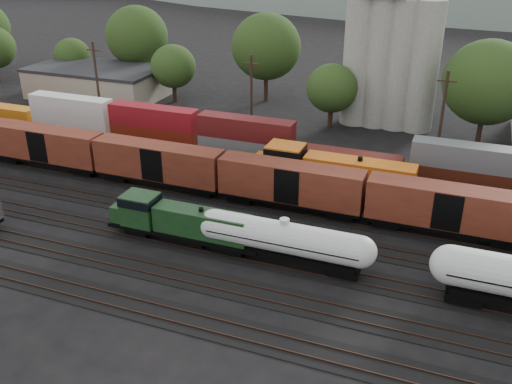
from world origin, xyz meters
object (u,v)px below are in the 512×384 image
(green_locomotive, at_px, (176,220))
(orange_locomotive, at_px, (328,172))
(grain_silo, at_px, (390,48))
(tank_car_a, at_px, (284,239))

(green_locomotive, relative_size, orange_locomotive, 0.77)
(green_locomotive, height_order, grain_silo, grain_silo)
(green_locomotive, xyz_separation_m, tank_car_a, (10.51, 0.00, 0.20))
(green_locomotive, relative_size, grain_silo, 0.52)
(green_locomotive, bearing_deg, grain_silo, 73.53)
(tank_car_a, distance_m, grain_silo, 41.96)
(green_locomotive, relative_size, tank_car_a, 0.95)
(orange_locomotive, bearing_deg, grain_silo, 86.42)
(green_locomotive, bearing_deg, orange_locomotive, 55.02)
(grain_silo, bearing_deg, orange_locomotive, -93.58)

